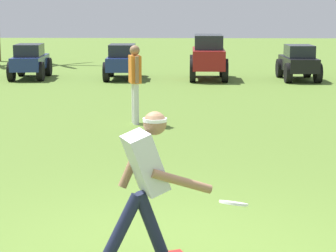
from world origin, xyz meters
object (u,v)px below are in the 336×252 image
object	(u,v)px
frisbee_thrower	(145,182)
parked_car_slot_d	(123,61)
teammate_near_sideline	(135,77)
parked_car_slot_c	(30,61)
parked_car_slot_e	(208,56)
parked_car_slot_f	(298,62)
frisbee_in_flight	(234,203)

from	to	relation	value
frisbee_thrower	parked_car_slot_d	distance (m)	15.21
frisbee_thrower	parked_car_slot_d	xyz separation A→B (m)	(-1.69, 15.11, -0.24)
teammate_near_sideline	parked_car_slot_c	distance (m)	8.89
frisbee_thrower	teammate_near_sideline	size ratio (longest dim) A/B	0.91
teammate_near_sideline	parked_car_slot_e	size ratio (longest dim) A/B	0.66
parked_car_slot_c	parked_car_slot_f	xyz separation A→B (m)	(8.49, -0.21, 0.00)
parked_car_slot_c	parked_car_slot_f	distance (m)	8.49
parked_car_slot_e	parked_car_slot_f	distance (m)	2.82
frisbee_thrower	parked_car_slot_f	xyz separation A→B (m)	(3.84, 14.92, -0.24)
frisbee_in_flight	parked_car_slot_e	size ratio (longest dim) A/B	0.15
frisbee_thrower	parked_car_slot_c	xyz separation A→B (m)	(-4.65, 15.13, -0.24)
teammate_near_sideline	parked_car_slot_e	xyz separation A→B (m)	(1.69, 7.86, -0.20)
parked_car_slot_c	teammate_near_sideline	bearing A→B (deg)	-63.30
frisbee_thrower	parked_car_slot_e	size ratio (longest dim) A/B	0.61
teammate_near_sideline	frisbee_thrower	bearing A→B (deg)	-84.77
frisbee_thrower	frisbee_in_flight	xyz separation A→B (m)	(0.80, 0.11, -0.23)
parked_car_slot_c	parked_car_slot_d	size ratio (longest dim) A/B	1.01
parked_car_slot_f	parked_car_slot_d	bearing A→B (deg)	178.05
parked_car_slot_c	parked_car_slot_f	bearing A→B (deg)	-1.38
parked_car_slot_e	teammate_near_sideline	bearing A→B (deg)	-102.11
frisbee_thrower	frisbee_in_flight	distance (m)	0.84
parked_car_slot_c	parked_car_slot_f	size ratio (longest dim) A/B	1.01
parked_car_slot_d	parked_car_slot_e	size ratio (longest dim) A/B	0.94
frisbee_in_flight	teammate_near_sideline	world-z (taller)	teammate_near_sideline
parked_car_slot_e	parked_car_slot_f	world-z (taller)	parked_car_slot_e
parked_car_slot_e	parked_car_slot_c	bearing A→B (deg)	179.31
parked_car_slot_c	parked_car_slot_d	xyz separation A→B (m)	(2.96, -0.02, 0.00)
parked_car_slot_f	frisbee_thrower	bearing A→B (deg)	-104.43
teammate_near_sideline	parked_car_slot_c	world-z (taller)	teammate_near_sideline
parked_car_slot_c	parked_car_slot_d	world-z (taller)	same
frisbee_in_flight	parked_car_slot_c	world-z (taller)	parked_car_slot_c
teammate_near_sideline	parked_car_slot_d	size ratio (longest dim) A/B	0.70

